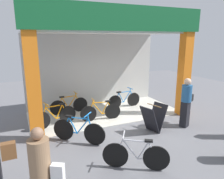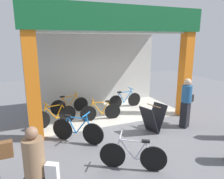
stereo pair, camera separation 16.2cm
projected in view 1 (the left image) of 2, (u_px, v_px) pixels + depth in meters
name	position (u px, v px, depth m)	size (l,w,h in m)	color
ground_plane	(120.00, 125.00, 7.66)	(19.96, 19.96, 0.00)	slate
shop_facade	(104.00, 60.00, 8.44)	(6.18, 3.07, 4.04)	beige
bicycle_inside_0	(124.00, 100.00, 9.45)	(1.58, 0.43, 0.87)	black
bicycle_inside_1	(69.00, 105.00, 8.74)	(1.56, 0.43, 0.86)	black
bicycle_inside_2	(101.00, 112.00, 8.00)	(1.54, 0.42, 0.85)	black
bicycle_inside_3	(55.00, 117.00, 7.47)	(1.58, 0.52, 0.89)	black
bicycle_parked_0	(136.00, 155.00, 5.02)	(1.36, 0.89, 0.87)	black
bicycle_parked_1	(78.00, 131.00, 6.31)	(1.26, 1.16, 0.92)	black
sandwich_board_sign	(153.00, 118.00, 7.04)	(0.91, 0.75, 0.92)	black
pedestrian_0	(186.00, 102.00, 7.34)	(0.68, 0.49, 1.72)	black
pedestrian_2	(42.00, 173.00, 3.53)	(0.61, 0.50, 1.67)	black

